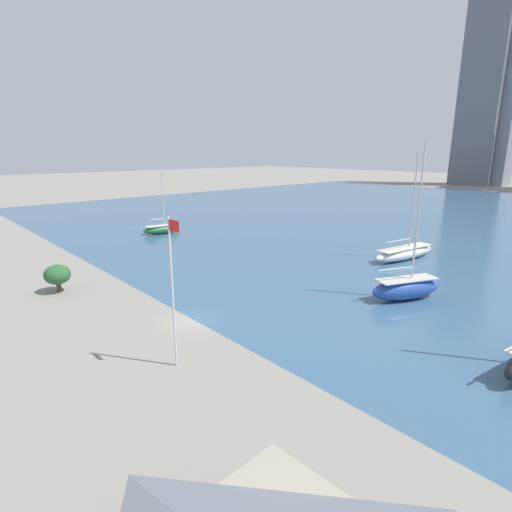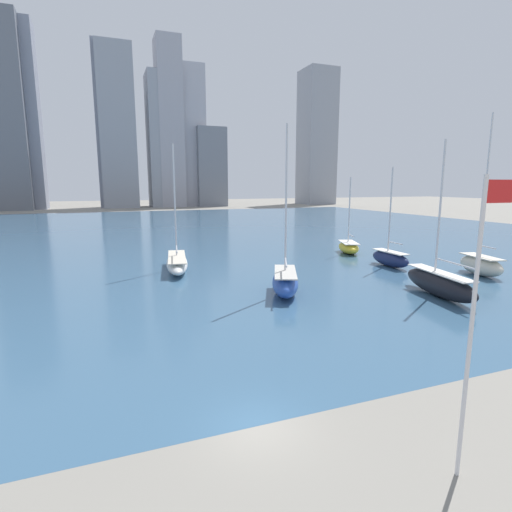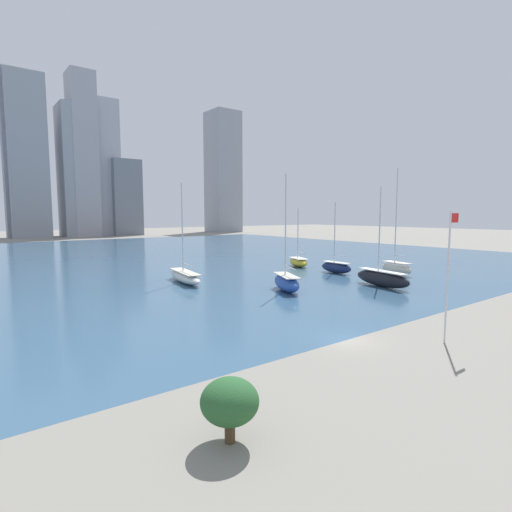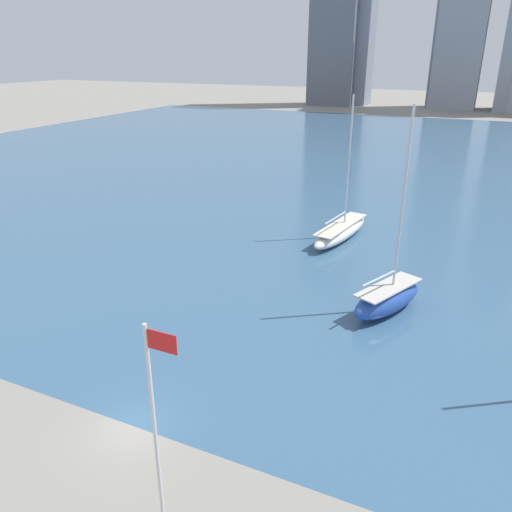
% 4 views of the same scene
% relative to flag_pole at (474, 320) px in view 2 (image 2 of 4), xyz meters
% --- Properties ---
extents(ground_plane, '(500.00, 500.00, 0.00)m').
position_rel_flag_pole_xyz_m(ground_plane, '(-5.46, 4.96, -5.47)').
color(ground_plane, gray).
extents(harbor_water, '(180.00, 140.00, 0.00)m').
position_rel_flag_pole_xyz_m(harbor_water, '(-5.46, 74.96, -5.47)').
color(harbor_water, '#385B7A').
rests_on(harbor_water, ground_plane).
extents(flag_pole, '(1.24, 0.14, 10.00)m').
position_rel_flag_pole_xyz_m(flag_pole, '(0.00, 0.00, 0.00)').
color(flag_pole, silver).
rests_on(flag_pole, ground_plane).
extents(distant_city_skyline, '(149.23, 19.54, 71.46)m').
position_rel_flag_pole_xyz_m(distant_city_skyline, '(13.84, 173.40, 25.98)').
color(distant_city_skyline, slate).
rests_on(distant_city_skyline, ground_plane).
extents(sailboat_yellow, '(4.49, 6.53, 10.77)m').
position_rel_flag_pole_xyz_m(sailboat_yellow, '(21.73, 39.28, -4.57)').
color(sailboat_yellow, yellow).
rests_on(sailboat_yellow, harbor_water).
extents(sailboat_white, '(4.05, 11.20, 14.19)m').
position_rel_flag_pole_xyz_m(sailboat_white, '(-3.27, 36.40, -4.57)').
color(sailboat_white, white).
rests_on(sailboat_white, harbor_water).
extents(sailboat_cream, '(3.59, 6.51, 17.03)m').
position_rel_flag_pole_xyz_m(sailboat_cream, '(27.12, 22.14, -4.27)').
color(sailboat_cream, beige).
rests_on(sailboat_cream, harbor_water).
extents(sailboat_black, '(3.28, 9.46, 13.47)m').
position_rel_flag_pole_xyz_m(sailboat_black, '(16.39, 17.27, -4.29)').
color(sailboat_black, black).
rests_on(sailboat_black, harbor_water).
extents(sailboat_navy, '(1.85, 6.24, 11.73)m').
position_rel_flag_pole_xyz_m(sailboat_navy, '(21.02, 29.45, -4.43)').
color(sailboat_navy, '#19234C').
rests_on(sailboat_navy, harbor_water).
extents(sailboat_blue, '(5.06, 7.68, 14.83)m').
position_rel_flag_pole_xyz_m(sailboat_blue, '(4.07, 22.77, -4.32)').
color(sailboat_blue, '#284CA8').
rests_on(sailboat_blue, harbor_water).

